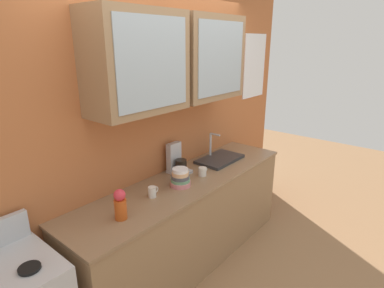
# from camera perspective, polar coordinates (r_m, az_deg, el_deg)

# --- Properties ---
(ground_plane) EXTENTS (10.00, 10.00, 0.00)m
(ground_plane) POSITION_cam_1_polar(r_m,az_deg,el_deg) (3.38, -0.77, -20.25)
(ground_plane) COLOR #936B47
(back_wall_unit) EXTENTS (4.18, 0.46, 2.85)m
(back_wall_unit) POSITION_cam_1_polar(r_m,az_deg,el_deg) (2.90, -5.28, 7.48)
(back_wall_unit) COLOR #B76638
(back_wall_unit) RESTS_ON ground_plane
(counter) EXTENTS (2.47, 0.61, 0.89)m
(counter) POSITION_cam_1_polar(r_m,az_deg,el_deg) (3.12, -0.80, -13.85)
(counter) COLOR #93704C
(counter) RESTS_ON ground_plane
(sink_faucet) EXTENTS (0.51, 0.31, 0.29)m
(sink_faucet) POSITION_cam_1_polar(r_m,az_deg,el_deg) (3.37, 4.98, -2.60)
(sink_faucet) COLOR #2D2D30
(sink_faucet) RESTS_ON counter
(bowl_stack) EXTENTS (0.18, 0.18, 0.16)m
(bowl_stack) POSITION_cam_1_polar(r_m,az_deg,el_deg) (2.77, -2.13, -6.18)
(bowl_stack) COLOR #D87F84
(bowl_stack) RESTS_ON counter
(vase) EXTENTS (0.09, 0.09, 0.23)m
(vase) POSITION_cam_1_polar(r_m,az_deg,el_deg) (2.32, -12.86, -10.62)
(vase) COLOR #BF4C19
(vase) RESTS_ON counter
(cup_near_sink) EXTENTS (0.11, 0.08, 0.08)m
(cup_near_sink) POSITION_cam_1_polar(r_m,az_deg,el_deg) (2.98, 1.93, -4.99)
(cup_near_sink) COLOR silver
(cup_near_sink) RESTS_ON counter
(cup_near_bowls) EXTENTS (0.10, 0.07, 0.09)m
(cup_near_bowls) POSITION_cam_1_polar(r_m,az_deg,el_deg) (2.61, -7.14, -8.60)
(cup_near_bowls) COLOR silver
(cup_near_bowls) RESTS_ON counter
(coffee_maker) EXTENTS (0.17, 0.20, 0.29)m
(coffee_maker) POSITION_cam_1_polar(r_m,az_deg,el_deg) (3.03, -2.73, -3.23)
(coffee_maker) COLOR #B7B7BC
(coffee_maker) RESTS_ON counter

